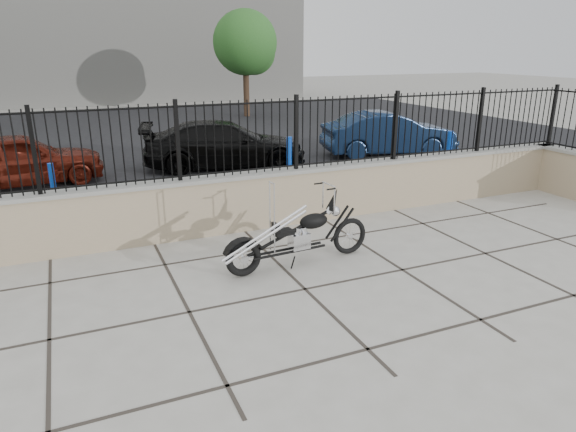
# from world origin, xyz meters

# --- Properties ---
(ground_plane) EXTENTS (90.00, 90.00, 0.00)m
(ground_plane) POSITION_xyz_m (0.00, 0.00, 0.00)
(ground_plane) COLOR #99968E
(ground_plane) RESTS_ON ground
(parking_lot) EXTENTS (30.00, 30.00, 0.00)m
(parking_lot) POSITION_xyz_m (0.00, 12.50, 0.00)
(parking_lot) COLOR black
(parking_lot) RESTS_ON ground
(retaining_wall) EXTENTS (14.00, 0.36, 0.96)m
(retaining_wall) POSITION_xyz_m (0.00, 2.50, 0.48)
(retaining_wall) COLOR gray
(retaining_wall) RESTS_ON ground_plane
(iron_fence) EXTENTS (14.00, 0.08, 1.20)m
(iron_fence) POSITION_xyz_m (0.00, 2.50, 1.56)
(iron_fence) COLOR black
(iron_fence) RESTS_ON retaining_wall
(background_building) EXTENTS (22.00, 6.00, 8.00)m
(background_building) POSITION_xyz_m (0.00, 26.50, 4.00)
(background_building) COLOR beige
(background_building) RESTS_ON ground_plane
(chopper_motorcycle) EXTENTS (2.16, 0.52, 1.28)m
(chopper_motorcycle) POSITION_xyz_m (0.22, 0.76, 0.64)
(chopper_motorcycle) COLOR black
(chopper_motorcycle) RESTS_ON ground_plane
(car_red) EXTENTS (3.68, 1.89, 1.20)m
(car_red) POSITION_xyz_m (-3.59, 7.18, 0.60)
(car_red) COLOR #4D140B
(car_red) RESTS_ON parking_lot
(car_black) EXTENTS (4.36, 2.50, 1.19)m
(car_black) POSITION_xyz_m (1.12, 7.15, 0.60)
(car_black) COLOR black
(car_black) RESTS_ON parking_lot
(car_blue) EXTENTS (3.91, 2.10, 1.22)m
(car_blue) POSITION_xyz_m (5.85, 6.82, 0.61)
(car_blue) COLOR #11213E
(car_blue) RESTS_ON parking_lot
(bollard_a) EXTENTS (0.12, 0.12, 0.88)m
(bollard_a) POSITION_xyz_m (-2.90, 5.07, 0.44)
(bollard_a) COLOR blue
(bollard_a) RESTS_ON ground_plane
(bollard_b) EXTENTS (0.16, 0.16, 1.03)m
(bollard_b) POSITION_xyz_m (2.06, 5.20, 0.51)
(bollard_b) COLOR #0B58B1
(bollard_b) RESTS_ON ground_plane
(bollard_c) EXTENTS (0.15, 0.15, 1.04)m
(bollard_c) POSITION_xyz_m (5.93, 4.36, 0.52)
(bollard_c) COLOR blue
(bollard_c) RESTS_ON ground_plane
(tree_right) EXTENTS (2.76, 2.76, 4.66)m
(tree_right) POSITION_xyz_m (5.03, 16.72, 3.26)
(tree_right) COLOR #382619
(tree_right) RESTS_ON ground_plane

